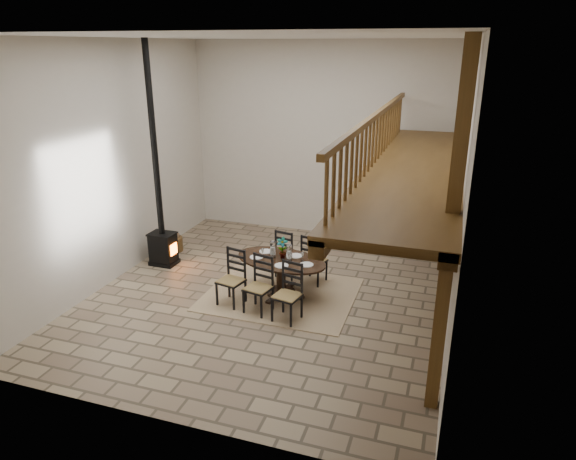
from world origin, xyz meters
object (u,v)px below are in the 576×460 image
(dining_table, at_px, (278,278))
(wood_stove, at_px, (161,218))
(log_basket, at_px, (172,243))
(log_stack, at_px, (162,250))

(dining_table, relative_size, wood_stove, 0.48)
(dining_table, distance_m, log_basket, 3.69)
(dining_table, distance_m, wood_stove, 3.26)
(log_stack, bearing_deg, log_basket, 84.93)
(dining_table, xyz_separation_m, log_stack, (-3.38, 1.12, -0.26))
(log_basket, distance_m, log_stack, 0.42)
(log_basket, bearing_deg, wood_stove, -72.40)
(log_stack, bearing_deg, wood_stove, -52.61)
(wood_stove, distance_m, log_stack, 1.08)
(dining_table, xyz_separation_m, log_basket, (-3.35, 1.53, -0.24))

